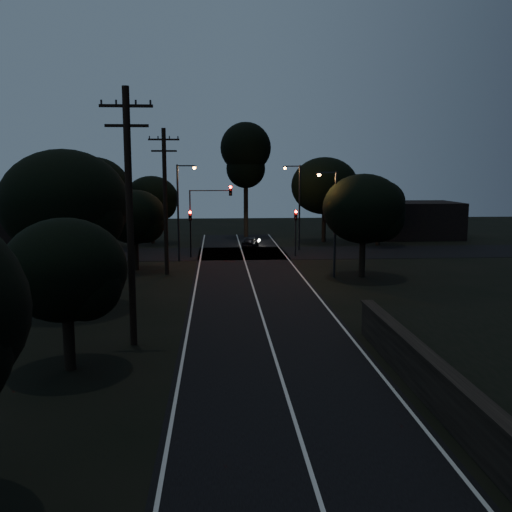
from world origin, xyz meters
TOP-DOWN VIEW (x-y plane):
  - road_surface at (0.00, 31.12)m, footprint 60.00×70.00m
  - utility_pole_mid at (-6.00, 15.00)m, footprint 2.20×0.30m
  - utility_pole_far at (-6.00, 32.00)m, footprint 2.20×0.30m
  - tree_left_b at (-7.84, 11.91)m, footprint 4.60×4.60m
  - tree_left_c at (-10.26, 21.86)m, footprint 6.89×6.89m
  - tree_left_d at (-8.33, 33.90)m, footprint 4.81×4.81m
  - tree_far_nw at (-8.81, 49.89)m, footprint 5.49×5.49m
  - tree_far_w at (-13.76, 45.86)m, footprint 6.90×6.90m
  - tree_far_ne at (9.25, 49.86)m, footprint 7.02×7.02m
  - tree_far_e at (14.18, 46.90)m, footprint 5.19×5.19m
  - tree_right_a at (8.20, 29.88)m, footprint 5.76×5.76m
  - tall_pine at (1.00, 55.00)m, footprint 5.64×5.64m
  - building_left at (-20.00, 52.00)m, footprint 10.00×8.00m
  - building_right at (20.00, 53.00)m, footprint 9.00×7.00m
  - signal_left at (-4.60, 39.99)m, footprint 0.28×0.35m
  - signal_right at (4.60, 39.99)m, footprint 0.28×0.35m
  - signal_mast at (-2.91, 39.99)m, footprint 3.70×0.35m
  - streetlight_a at (-5.31, 38.00)m, footprint 1.66×0.26m
  - streetlight_b at (5.31, 44.00)m, footprint 1.66×0.26m
  - streetlight_c at (5.83, 30.00)m, footprint 1.46×0.26m
  - car at (0.95, 46.00)m, footprint 2.03×3.33m

SIDE VIEW (x-z plane):
  - road_surface at x=0.00m, z-range 0.00..0.03m
  - car at x=0.95m, z-range 0.00..1.06m
  - building_right at x=20.00m, z-range 0.00..4.00m
  - building_left at x=-20.00m, z-range 0.00..4.40m
  - signal_left at x=-4.60m, z-range 0.79..4.89m
  - signal_right at x=4.60m, z-range 0.79..4.89m
  - tree_left_b at x=-7.84m, z-range 0.86..6.71m
  - tree_left_d at x=-8.33m, z-range 0.90..7.01m
  - tree_far_e at x=14.18m, z-range 0.97..7.56m
  - signal_mast at x=-2.91m, z-range 1.21..7.46m
  - streetlight_c at x=5.83m, z-range 0.60..8.10m
  - tree_far_nw at x=-8.81m, z-range 1.02..7.98m
  - streetlight_a at x=-5.31m, z-range 0.64..8.64m
  - streetlight_b at x=5.31m, z-range 0.64..8.64m
  - tree_right_a at x=8.20m, z-range 1.09..8.41m
  - utility_pole_far at x=-6.00m, z-range 0.23..10.73m
  - tree_left_c at x=-10.26m, z-range 1.28..9.97m
  - tree_far_w at x=-13.76m, z-range 1.32..10.12m
  - utility_pole_mid at x=-6.00m, z-range 0.24..11.24m
  - tree_far_ne at x=9.25m, z-range 1.31..10.19m
  - tall_pine at x=1.00m, z-range 2.82..15.64m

